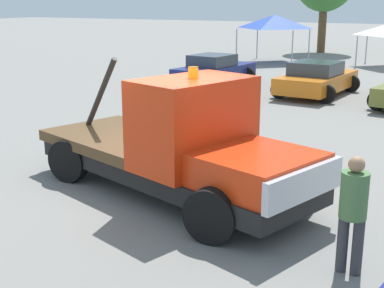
{
  "coord_description": "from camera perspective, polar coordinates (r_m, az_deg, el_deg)",
  "views": [
    {
      "loc": [
        4.95,
        -8.49,
        3.64
      ],
      "look_at": [
        0.5,
        0.0,
        1.05
      ],
      "focal_mm": 50.0,
      "sensor_mm": 36.0,
      "label": 1
    }
  ],
  "objects": [
    {
      "name": "parked_car_orange",
      "position": [
        21.59,
        13.16,
        6.78
      ],
      "size": [
        2.78,
        4.52,
        1.34
      ],
      "rotation": [
        0.0,
        0.0,
        1.47
      ],
      "color": "orange",
      "rests_on": "ground"
    },
    {
      "name": "ground_plane",
      "position": [
        10.48,
        -2.43,
        -5.22
      ],
      "size": [
        160.0,
        160.0,
        0.0
      ],
      "primitive_type": "plane",
      "color": "gray"
    },
    {
      "name": "tow_truck",
      "position": [
        9.91,
        -1.0,
        -0.49
      ],
      "size": [
        6.48,
        3.84,
        2.51
      ],
      "rotation": [
        0.0,
        0.0,
        -0.31
      ],
      "color": "black",
      "rests_on": "ground"
    },
    {
      "name": "person_near_truck",
      "position": [
        7.5,
        16.81,
        -6.44
      ],
      "size": [
        0.37,
        0.37,
        1.67
      ],
      "rotation": [
        0.0,
        0.0,
        4.67
      ],
      "color": "#38383D",
      "rests_on": "ground"
    },
    {
      "name": "parked_car_navy",
      "position": [
        23.75,
        2.38,
        7.88
      ],
      "size": [
        2.72,
        4.51,
        1.34
      ],
      "rotation": [
        0.0,
        0.0,
        1.44
      ],
      "color": "navy",
      "rests_on": "ground"
    },
    {
      "name": "canopy_tent_blue",
      "position": [
        32.69,
        8.79,
        12.78
      ],
      "size": [
        3.44,
        3.44,
        2.79
      ],
      "color": "#9E9EA3",
      "rests_on": "ground"
    }
  ]
}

